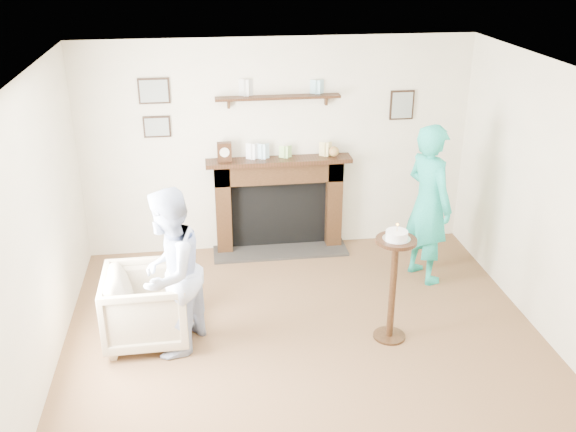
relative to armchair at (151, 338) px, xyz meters
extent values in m
plane|color=brown|center=(1.45, -0.66, 0.00)|extent=(5.00, 5.00, 0.00)
cube|color=#F3E8CE|center=(1.45, 1.84, 1.25)|extent=(4.50, 0.04, 2.50)
cube|color=#F3E8CE|center=(-0.80, -0.66, 1.25)|extent=(0.04, 5.00, 2.50)
cube|color=white|center=(1.45, -0.66, 2.50)|extent=(4.50, 5.00, 0.04)
cube|color=black|center=(0.79, 1.74, 0.55)|extent=(0.18, 0.20, 1.10)
cube|color=black|center=(2.11, 1.74, 0.55)|extent=(0.18, 0.20, 1.10)
cube|color=black|center=(1.45, 1.74, 0.98)|extent=(1.50, 0.20, 0.24)
cube|color=black|center=(1.45, 1.81, 0.43)|extent=(1.14, 0.06, 0.86)
cube|color=#2A2826|center=(1.45, 1.62, 0.01)|extent=(1.60, 0.44, 0.03)
cube|color=black|center=(1.45, 1.71, 1.12)|extent=(1.68, 0.26, 0.05)
cube|color=black|center=(1.45, 1.76, 1.85)|extent=(1.40, 0.15, 0.03)
cube|color=black|center=(0.10, 1.82, 1.95)|extent=(0.34, 0.03, 0.28)
cube|color=black|center=(0.10, 1.82, 1.55)|extent=(0.30, 0.03, 0.24)
cube|color=black|center=(2.90, 1.82, 1.70)|extent=(0.28, 0.03, 0.34)
cube|color=black|center=(0.83, 1.71, 1.26)|extent=(0.16, 0.09, 0.22)
cylinder|color=beige|center=(0.83, 1.66, 1.27)|extent=(0.11, 0.01, 0.11)
sphere|color=green|center=(2.09, 1.71, 1.21)|extent=(0.12, 0.12, 0.12)
imported|color=gray|center=(0.00, 0.00, 0.00)|extent=(0.78, 0.76, 0.70)
imported|color=silver|center=(0.24, -0.19, 0.00)|extent=(0.85, 0.93, 1.56)
imported|color=#1B9A81|center=(2.94, 0.81, 0.00)|extent=(0.62, 0.74, 1.75)
cylinder|color=black|center=(2.25, -0.29, 0.01)|extent=(0.30, 0.30, 0.02)
cylinder|color=black|center=(2.25, -0.29, 0.51)|extent=(0.07, 0.07, 0.98)
cylinder|color=black|center=(2.25, -0.29, 1.02)|extent=(0.37, 0.37, 0.03)
cylinder|color=silver|center=(2.25, -0.29, 1.03)|extent=(0.25, 0.25, 0.01)
cylinder|color=white|center=(2.25, -0.29, 1.07)|extent=(0.20, 0.20, 0.07)
cylinder|color=beige|center=(2.25, -0.29, 1.14)|extent=(0.01, 0.01, 0.05)
sphere|color=orange|center=(2.25, -0.29, 1.17)|extent=(0.02, 0.02, 0.02)
camera|label=1|loc=(0.59, -5.23, 3.50)|focal=40.00mm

